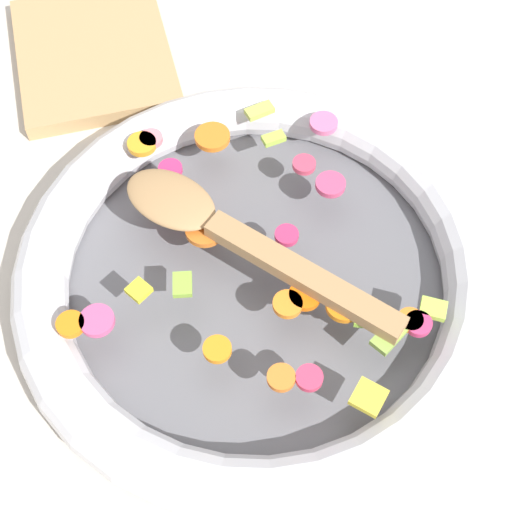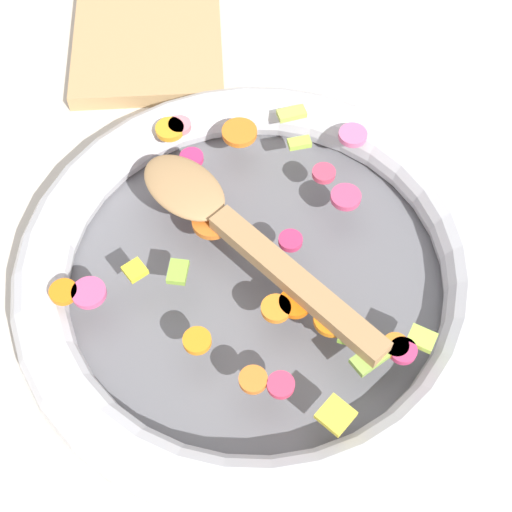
# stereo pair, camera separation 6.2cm
# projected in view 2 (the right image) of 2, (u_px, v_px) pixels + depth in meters

# --- Properties ---
(ground_plane) EXTENTS (4.00, 4.00, 0.00)m
(ground_plane) POSITION_uv_depth(u_px,v_px,m) (256.00, 284.00, 0.66)
(ground_plane) COLOR beige
(skillet) EXTENTS (0.44, 0.44, 0.05)m
(skillet) POSITION_uv_depth(u_px,v_px,m) (256.00, 272.00, 0.64)
(skillet) COLOR slate
(skillet) RESTS_ON ground_plane
(chopped_vegetables) EXTENTS (0.34, 0.32, 0.01)m
(chopped_vegetables) POSITION_uv_depth(u_px,v_px,m) (257.00, 243.00, 0.62)
(chopped_vegetables) COLOR orange
(chopped_vegetables) RESTS_ON skillet
(wooden_spoon) EXTENTS (0.23, 0.21, 0.01)m
(wooden_spoon) POSITION_uv_depth(u_px,v_px,m) (232.00, 228.00, 0.62)
(wooden_spoon) COLOR #A87F51
(wooden_spoon) RESTS_ON chopped_vegetables
(cutting_board) EXTENTS (0.21, 0.17, 0.02)m
(cutting_board) POSITION_uv_depth(u_px,v_px,m) (148.00, 36.00, 0.82)
(cutting_board) COLOR tan
(cutting_board) RESTS_ON ground_plane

